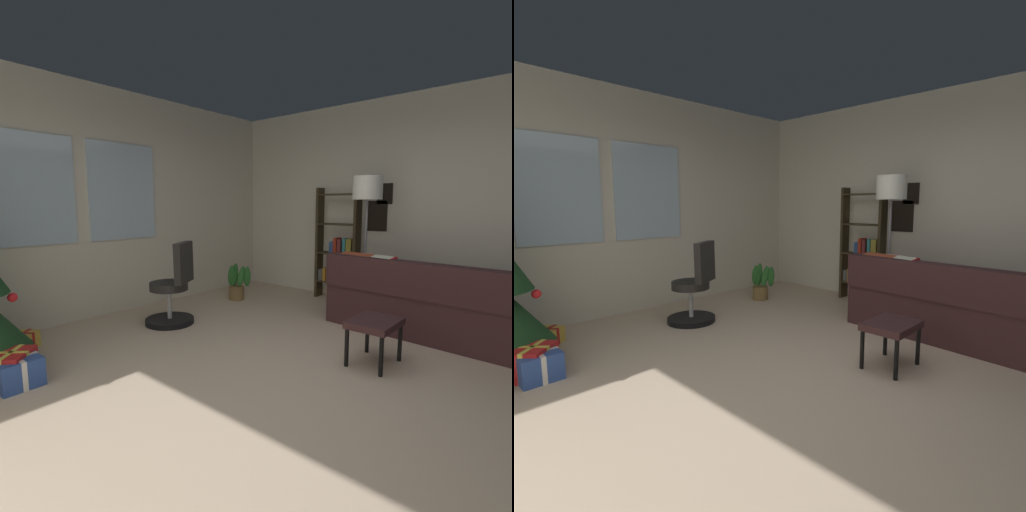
{
  "view_description": "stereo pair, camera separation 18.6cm",
  "coord_description": "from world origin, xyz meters",
  "views": [
    {
      "loc": [
        -2.46,
        -1.59,
        1.38
      ],
      "look_at": [
        -0.14,
        0.41,
        0.96
      ],
      "focal_mm": 26.63,
      "sensor_mm": 36.0,
      "label": 1
    },
    {
      "loc": [
        -2.34,
        -1.73,
        1.38
      ],
      "look_at": [
        -0.14,
        0.41,
        0.96
      ],
      "focal_mm": 26.63,
      "sensor_mm": 36.0,
      "label": 2
    }
  ],
  "objects": [
    {
      "name": "bookshelf",
      "position": [
        2.43,
        1.06,
        0.72
      ],
      "size": [
        0.18,
        0.64,
        1.62
      ],
      "color": "#342A19",
      "rests_on": "ground_plane"
    },
    {
      "name": "potted_plant",
      "position": [
        1.48,
        2.18,
        0.25
      ],
      "size": [
        0.29,
        0.36,
        0.53
      ],
      "color": "olive",
      "rests_on": "ground_plane"
    },
    {
      "name": "wall_back_with_windows",
      "position": [
        -0.02,
        2.94,
        1.4
      ],
      "size": [
        5.3,
        0.12,
        2.8
      ],
      "color": "beige",
      "rests_on": "ground_plane"
    },
    {
      "name": "couch",
      "position": [
        1.94,
        -0.52,
        0.29
      ],
      "size": [
        1.8,
        2.16,
        0.83
      ],
      "color": "#3A2122",
      "rests_on": "ground_plane"
    },
    {
      "name": "footstool",
      "position": [
        0.61,
        -0.3,
        0.34
      ],
      "size": [
        0.47,
        0.36,
        0.4
      ],
      "color": "#3A2122",
      "rests_on": "ground_plane"
    },
    {
      "name": "office_chair",
      "position": [
        0.16,
        1.94,
        0.37
      ],
      "size": [
        0.57,
        0.58,
        0.96
      ],
      "color": "black",
      "rests_on": "ground_plane"
    },
    {
      "name": "gift_box_blue",
      "position": [
        -1.57,
        1.6,
        0.11
      ],
      "size": [
        0.31,
        0.32,
        0.23
      ],
      "color": "#2D4C99",
      "rests_on": "ground_plane"
    },
    {
      "name": "ground_plane",
      "position": [
        0.0,
        0.0,
        -0.05
      ],
      "size": [
        5.3,
        5.79,
        0.1
      ],
      "primitive_type": "cube",
      "color": "beige"
    },
    {
      "name": "gift_box_red",
      "position": [
        -1.58,
        1.67,
        0.13
      ],
      "size": [
        0.4,
        0.4,
        0.26
      ],
      "color": "red",
      "rests_on": "ground_plane"
    },
    {
      "name": "wall_right_with_frames",
      "position": [
        2.7,
        -0.0,
        1.4
      ],
      "size": [
        0.12,
        5.79,
        2.8
      ],
      "color": "beige",
      "rests_on": "ground_plane"
    },
    {
      "name": "gift_box_gold",
      "position": [
        -1.28,
        2.38,
        0.08
      ],
      "size": [
        0.31,
        0.31,
        0.17
      ],
      "color": "gold",
      "rests_on": "ground_plane"
    },
    {
      "name": "floor_lamp",
      "position": [
        1.95,
        0.43,
        1.46
      ],
      "size": [
        0.35,
        0.35,
        1.72
      ],
      "color": "slate",
      "rests_on": "ground_plane"
    }
  ]
}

